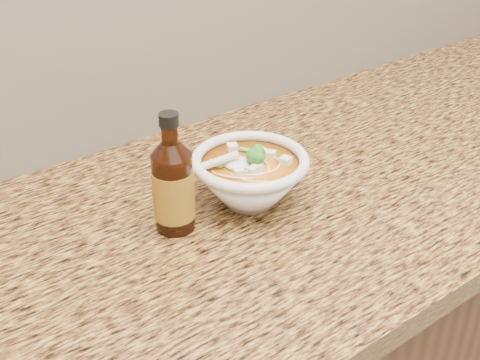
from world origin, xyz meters
TOP-DOWN VIEW (x-y plane):
  - counter_slab at (0.00, 1.68)m, footprint 4.00×0.68m
  - soup_bowl at (0.00, 1.67)m, footprint 0.21×0.19m
  - hot_sauce_bottle at (-0.13, 1.68)m, footprint 0.08×0.08m

SIDE VIEW (x-z plane):
  - counter_slab at x=0.00m, z-range 0.86..0.90m
  - soup_bowl at x=0.00m, z-range 0.89..1.00m
  - hot_sauce_bottle at x=-0.13m, z-range 0.88..1.07m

